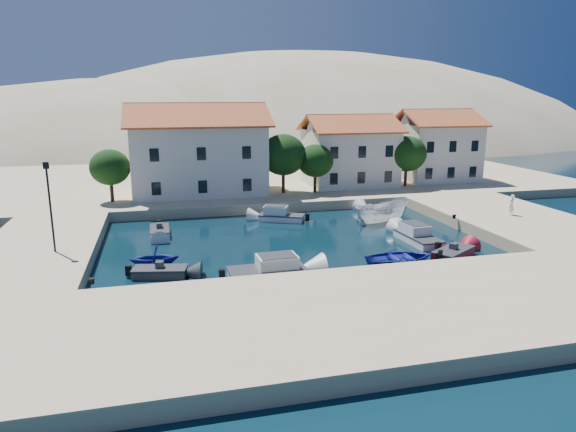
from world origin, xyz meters
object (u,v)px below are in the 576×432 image
object	(u,v)px
cabin_cruiser_east	(418,237)
lamppost	(49,199)
building_right	(436,144)
boat_east	(382,222)
building_mid	(349,149)
cabin_cruiser_south	(267,270)
rowboat_south	(400,263)
building_left	(198,148)
pedestrian	(511,205)

from	to	relation	value
cabin_cruiser_east	lamppost	bearing A→B (deg)	85.36
building_right	boat_east	xyz separation A→B (m)	(-14.35, -16.04, -5.47)
building_right	lamppost	distance (m)	46.98
lamppost	building_mid	bearing A→B (deg)	35.45
lamppost	boat_east	xyz separation A→B (m)	(27.15, 5.96, -4.75)
cabin_cruiser_south	boat_east	size ratio (longest dim) A/B	0.89
rowboat_south	boat_east	xyz separation A→B (m)	(3.68, 11.31, 0.00)
building_right	boat_east	size ratio (longest dim) A/B	1.66
building_left	rowboat_south	bearing A→B (deg)	-64.72
boat_east	cabin_cruiser_south	bearing A→B (deg)	120.85
building_left	rowboat_south	size ratio (longest dim) A/B	3.03
cabin_cruiser_east	boat_east	world-z (taller)	cabin_cruiser_east
building_mid	building_right	world-z (taller)	building_right
building_right	pedestrian	bearing A→B (deg)	-100.23
lamppost	pedestrian	world-z (taller)	lamppost
cabin_cruiser_east	rowboat_south	bearing A→B (deg)	137.07
building_left	building_right	distance (m)	30.07
lamppost	cabin_cruiser_south	bearing A→B (deg)	-23.17
building_mid	building_right	distance (m)	12.04
cabin_cruiser_east	pedestrian	size ratio (longest dim) A/B	2.65
rowboat_south	pedestrian	world-z (taller)	pedestrian
building_left	building_right	xyz separation A→B (m)	(30.00, 2.00, -0.46)
building_right	boat_east	world-z (taller)	building_right
building_left	building_mid	xyz separation A→B (m)	(18.00, 1.00, -0.71)
pedestrian	building_mid	bearing A→B (deg)	-92.08
cabin_cruiser_east	pedestrian	world-z (taller)	pedestrian
cabin_cruiser_south	pedestrian	bearing A→B (deg)	16.39
rowboat_south	building_mid	bearing A→B (deg)	-13.57
cabin_cruiser_south	rowboat_south	distance (m)	9.75
building_left	building_right	bearing A→B (deg)	3.81
building_left	cabin_cruiser_south	world-z (taller)	building_left
pedestrian	lamppost	bearing A→B (deg)	-22.89
lamppost	cabin_cruiser_south	distance (m)	15.55
building_mid	cabin_cruiser_south	size ratio (longest dim) A/B	2.07
building_left	pedestrian	distance (m)	32.20
building_right	pedestrian	xyz separation A→B (m)	(-3.61, -20.02, -3.54)
building_left	lamppost	distance (m)	23.10
building_mid	pedestrian	bearing A→B (deg)	-66.20
building_mid	pedestrian	world-z (taller)	building_mid
building_mid	pedestrian	distance (m)	21.05
lamppost	cabin_cruiser_south	world-z (taller)	lamppost
building_mid	boat_east	bearing A→B (deg)	-98.88
building_left	lamppost	size ratio (longest dim) A/B	2.36
lamppost	pedestrian	xyz separation A→B (m)	(37.89, 1.98, -2.82)
building_left	pedestrian	xyz separation A→B (m)	(26.39, -18.02, -4.00)
rowboat_south	pedestrian	distance (m)	16.29
cabin_cruiser_east	pedestrian	xyz separation A→B (m)	(10.69, 2.93, 1.46)
building_right	pedestrian	world-z (taller)	building_right
building_left	boat_east	world-z (taller)	building_left
building_right	cabin_cruiser_south	xyz separation A→B (m)	(-27.75, -27.88, -5.00)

